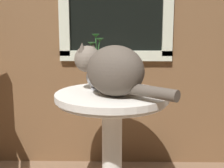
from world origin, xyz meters
The scene contains 3 objects.
wicker_side_table centered at (0.22, 0.15, 0.43)m, with size 0.62×0.62×0.64m.
cat centered at (0.22, 0.10, 0.78)m, with size 0.53×0.46×0.27m.
pewter_vase_with_ivy centered at (0.13, 0.24, 0.73)m, with size 0.12×0.12×0.31m.
Camera 1 is at (0.25, -1.55, 1.02)m, focal length 51.30 mm.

